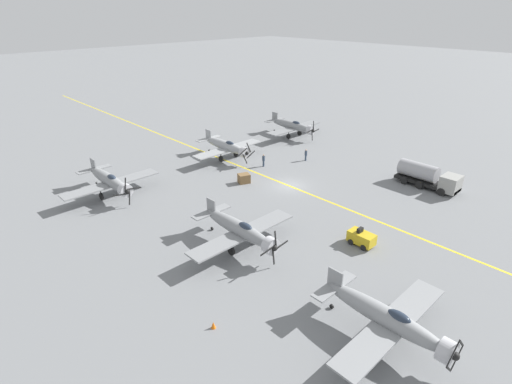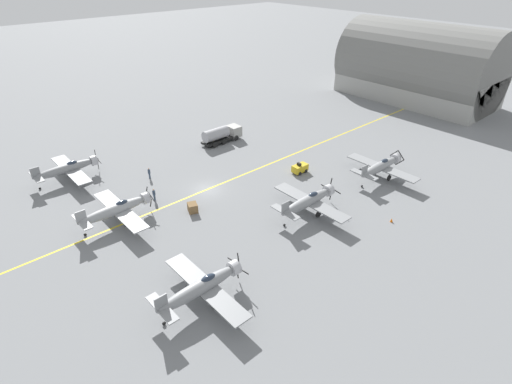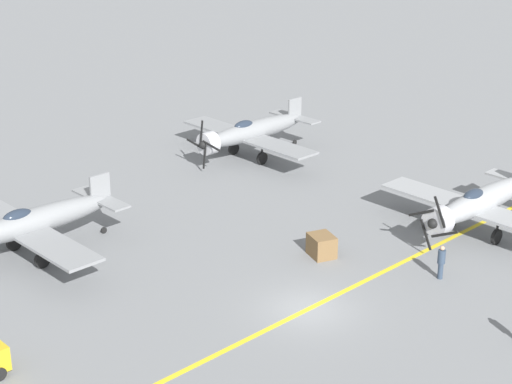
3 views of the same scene
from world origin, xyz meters
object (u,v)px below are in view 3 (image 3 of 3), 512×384
object	(u,v)px
airplane_near_center	(479,202)
airplane_mid_right	(31,223)
supply_crate_by_tanker	(322,246)
airplane_near_right	(251,132)
ground_crew_walking	(441,261)

from	to	relation	value
airplane_near_center	airplane_mid_right	bearing A→B (deg)	41.17
airplane_mid_right	supply_crate_by_tanker	bearing A→B (deg)	-147.95
airplane_near_center	supply_crate_by_tanker	bearing A→B (deg)	51.64
airplane_near_center	airplane_near_right	size ratio (longest dim) A/B	1.00
airplane_near_right	supply_crate_by_tanker	distance (m)	16.89
airplane_mid_right	supply_crate_by_tanker	world-z (taller)	airplane_mid_right
airplane_near_right	ground_crew_walking	distance (m)	21.52
airplane_near_right	airplane_near_center	bearing A→B (deg)	178.13
ground_crew_walking	supply_crate_by_tanker	world-z (taller)	ground_crew_walking
airplane_mid_right	supply_crate_by_tanker	distance (m)	15.80
airplane_mid_right	ground_crew_walking	size ratio (longest dim) A/B	6.49
airplane_mid_right	ground_crew_walking	world-z (taller)	airplane_mid_right
airplane_near_center	supply_crate_by_tanker	xyz separation A→B (m)	(4.28, 8.63, -1.40)
supply_crate_by_tanker	airplane_mid_right	bearing A→B (deg)	46.76
supply_crate_by_tanker	ground_crew_walking	bearing A→B (deg)	-158.10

